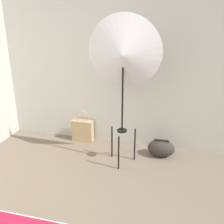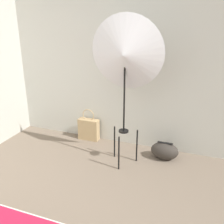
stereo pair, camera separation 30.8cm
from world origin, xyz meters
The scene contains 4 objects.
wall_back centered at (0.00, 2.42, 1.30)m, with size 8.00×0.05×2.60m.
photo_umbrella centered at (0.41, 1.83, 1.44)m, with size 0.90×0.32×1.90m.
tote_bag centered at (-0.32, 2.29, 0.18)m, with size 0.32×0.12×0.51m.
duffel_bag centered at (0.91, 2.12, 0.12)m, with size 0.38×0.24×0.25m.
Camera 2 is at (1.35, -1.10, 1.89)m, focal length 42.00 mm.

